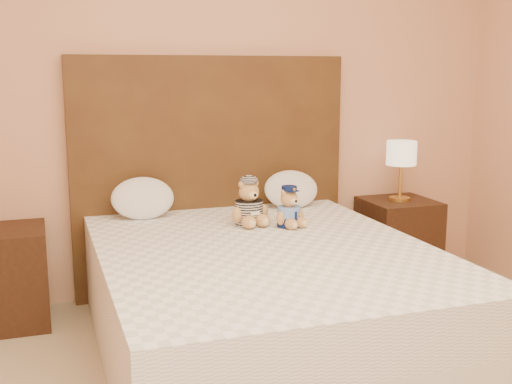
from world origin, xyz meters
TOP-DOWN VIEW (x-y plane):
  - bed at (0.00, 1.20)m, footprint 1.60×2.00m
  - headboard at (0.00, 2.21)m, footprint 1.75×0.08m
  - nightstand_left at (-1.25, 2.00)m, footprint 0.45×0.45m
  - nightstand_right at (1.25, 2.00)m, footprint 0.45×0.45m
  - lamp at (1.25, 2.00)m, footprint 0.20×0.20m
  - teddy_police at (0.27, 1.55)m, footprint 0.25×0.24m
  - teddy_prisoner at (0.07, 1.66)m, footprint 0.27×0.26m
  - pillow_left at (-0.47, 2.03)m, footprint 0.37×0.24m
  - pillow_right at (0.47, 2.03)m, footprint 0.36×0.23m

SIDE VIEW (x-z plane):
  - nightstand_left at x=-1.25m, z-range 0.00..0.55m
  - nightstand_right at x=1.25m, z-range 0.00..0.55m
  - bed at x=0.00m, z-range 0.00..0.55m
  - teddy_police at x=0.27m, z-range 0.55..0.78m
  - pillow_right at x=0.47m, z-range 0.55..0.80m
  - pillow_left at x=-0.47m, z-range 0.55..0.81m
  - teddy_prisoner at x=0.07m, z-range 0.55..0.81m
  - headboard at x=0.00m, z-range 0.00..1.50m
  - lamp at x=1.25m, z-range 0.65..1.05m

